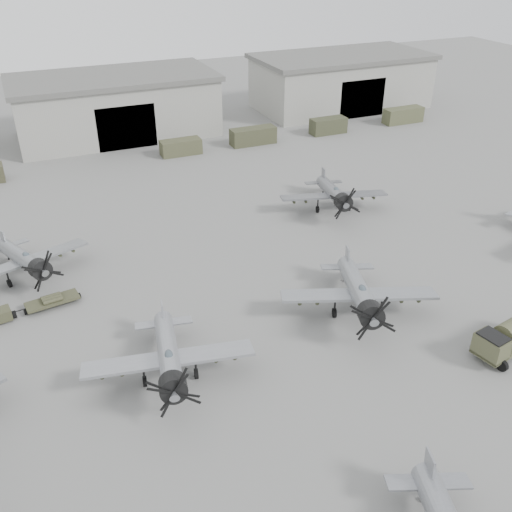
{
  "coord_description": "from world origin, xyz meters",
  "views": [
    {
      "loc": [
        -14.25,
        -22.15,
        26.97
      ],
      "look_at": [
        2.6,
        16.56,
        2.5
      ],
      "focal_mm": 40.0,
      "sensor_mm": 36.0,
      "label": 1
    }
  ],
  "objects": [
    {
      "name": "ground",
      "position": [
        0.0,
        0.0,
        0.0
      ],
      "size": [
        220.0,
        220.0,
        0.0
      ],
      "primitive_type": "plane",
      "color": "slate",
      "rests_on": "ground"
    },
    {
      "name": "hangar_center",
      "position": [
        0.0,
        61.96,
        4.37
      ],
      "size": [
        29.0,
        14.8,
        8.7
      ],
      "color": "gray",
      "rests_on": "ground"
    },
    {
      "name": "hangar_right",
      "position": [
        38.0,
        61.96,
        4.37
      ],
      "size": [
        29.0,
        14.8,
        8.7
      ],
      "color": "gray",
      "rests_on": "ground"
    },
    {
      "name": "support_truck_4",
      "position": [
        6.02,
        50.0,
        1.02
      ],
      "size": [
        5.5,
        2.2,
        2.05
      ],
      "primitive_type": "cube",
      "color": "#42442C",
      "rests_on": "ground"
    },
    {
      "name": "support_truck_5",
      "position": [
        16.71,
        50.0,
        1.17
      ],
      "size": [
        6.52,
        2.2,
        2.34
      ],
      "primitive_type": "cube",
      "color": "#3A3C27",
      "rests_on": "ground"
    },
    {
      "name": "support_truck_6",
      "position": [
        28.94,
        50.0,
        1.15
      ],
      "size": [
        5.42,
        2.2,
        2.3
      ],
      "primitive_type": "cube",
      "color": "#383A26",
      "rests_on": "ground"
    },
    {
      "name": "support_truck_7",
      "position": [
        42.47,
        50.0,
        1.17
      ],
      "size": [
        6.44,
        2.2,
        2.34
      ],
      "primitive_type": "cube",
      "color": "#484B31",
      "rests_on": "ground"
    },
    {
      "name": "aircraft_mid_1",
      "position": [
        -7.86,
        7.05,
        2.11
      ],
      "size": [
        11.67,
        10.51,
        4.63
      ],
      "rotation": [
        0.0,
        0.0,
        -0.19
      ],
      "color": "#999BA1",
      "rests_on": "ground"
    },
    {
      "name": "aircraft_mid_2",
      "position": [
        7.88,
        8.42,
        2.24
      ],
      "size": [
        12.15,
        10.98,
        4.92
      ],
      "rotation": [
        0.0,
        0.0,
        -0.37
      ],
      "color": "#919499",
      "rests_on": "ground"
    },
    {
      "name": "aircraft_far_0",
      "position": [
        -15.63,
        24.6,
        2.04
      ],
      "size": [
        11.21,
        10.09,
        4.49
      ],
      "rotation": [
        0.0,
        0.0,
        0.32
      ],
      "color": "gray",
      "rests_on": "ground"
    },
    {
      "name": "aircraft_far_1",
      "position": [
        15.91,
        26.02,
        2.1
      ],
      "size": [
        11.57,
        10.42,
        4.62
      ],
      "rotation": [
        0.0,
        0.0,
        -0.28
      ],
      "color": "gray",
      "rests_on": "ground"
    },
    {
      "name": "fuel_tanker",
      "position": [
        15.82,
        0.51,
        1.47
      ],
      "size": [
        6.95,
        3.94,
        2.57
      ],
      "rotation": [
        0.0,
        0.0,
        0.19
      ],
      "color": "#494B31",
      "rests_on": "ground"
    },
    {
      "name": "tug_trailer",
      "position": [
        -16.78,
        19.3,
        0.55
      ],
      "size": [
        7.45,
        2.44,
        1.48
      ],
      "rotation": [
        0.0,
        0.0,
        0.15
      ],
      "color": "#3C3D27",
      "rests_on": "ground"
    }
  ]
}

